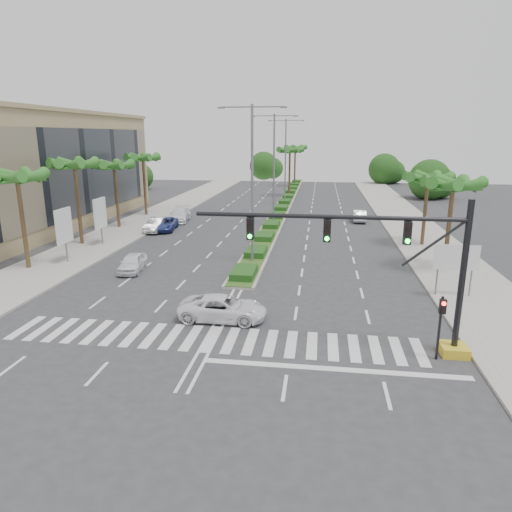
{
  "coord_description": "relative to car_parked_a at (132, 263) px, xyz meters",
  "views": [
    {
      "loc": [
        5.15,
        -20.32,
        9.83
      ],
      "look_at": [
        1.55,
        5.09,
        3.0
      ],
      "focal_mm": 32.0,
      "sensor_mm": 36.0,
      "label": 1
    }
  ],
  "objects": [
    {
      "name": "streetlight_near",
      "position": [
        8.51,
        3.37,
        6.15
      ],
      "size": [
        5.1,
        0.25,
        12.0
      ],
      "color": "slate",
      "rests_on": "ground"
    },
    {
      "name": "car_crossing",
      "position": [
        8.59,
        -8.09,
        0.01
      ],
      "size": [
        4.81,
        2.23,
        1.34
      ],
      "primitive_type": "imported",
      "rotation": [
        0.0,
        0.0,
        1.57
      ],
      "color": "white",
      "rests_on": "ground"
    },
    {
      "name": "car_parked_b",
      "position": [
        -3.29,
        14.11,
        0.06
      ],
      "size": [
        1.58,
        4.35,
        1.42
      ],
      "primitive_type": "imported",
      "rotation": [
        0.0,
        0.0,
        0.02
      ],
      "color": "silver",
      "rests_on": "ground"
    },
    {
      "name": "billboard_far",
      "position": [
        -5.99,
        7.37,
        2.31
      ],
      "size": [
        0.18,
        2.1,
        4.35
      ],
      "color": "slate",
      "rests_on": "ground"
    },
    {
      "name": "car_parked_c",
      "position": [
        -2.63,
        14.78,
        0.02
      ],
      "size": [
        2.83,
        5.12,
        1.35
      ],
      "primitive_type": "imported",
      "rotation": [
        0.0,
        0.0,
        0.12
      ],
      "color": "navy",
      "rests_on": "ground"
    },
    {
      "name": "palm_left_mid",
      "position": [
        -7.99,
        7.37,
        6.42
      ],
      "size": [
        4.57,
        4.68,
        7.95
      ],
      "color": "brown",
      "rests_on": "ground"
    },
    {
      "name": "median_grass",
      "position": [
        8.51,
        34.37,
        -0.43
      ],
      "size": [
        1.8,
        75.0,
        0.04
      ],
      "primitive_type": "cube",
      "color": "#2F521C",
      "rests_on": "median"
    },
    {
      "name": "palm_left_near",
      "position": [
        -7.99,
        -0.63,
        6.04
      ],
      "size": [
        4.57,
        4.68,
        7.55
      ],
      "color": "brown",
      "rests_on": "ground"
    },
    {
      "name": "palm_median_a",
      "position": [
        8.51,
        44.37,
        6.52
      ],
      "size": [
        4.57,
        4.68,
        8.05
      ],
      "color": "brown",
      "rests_on": "ground"
    },
    {
      "name": "footpath_right",
      "position": [
        23.71,
        9.37,
        -0.58
      ],
      "size": [
        6.0,
        120.0,
        0.15
      ],
      "primitive_type": "cube",
      "color": "gray",
      "rests_on": "ground"
    },
    {
      "name": "palm_right_far",
      "position": [
        23.01,
        11.37,
        5.26
      ],
      "size": [
        4.57,
        4.68,
        6.75
      ],
      "color": "brown",
      "rests_on": "ground"
    },
    {
      "name": "palm_left_far",
      "position": [
        -7.99,
        15.37,
        5.84
      ],
      "size": [
        4.57,
        4.68,
        7.35
      ],
      "color": "brown",
      "rests_on": "ground"
    },
    {
      "name": "footpath_left",
      "position": [
        -6.69,
        9.37,
        -0.58
      ],
      "size": [
        6.0,
        120.0,
        0.15
      ],
      "primitive_type": "cube",
      "color": "gray",
      "rests_on": "ground"
    },
    {
      "name": "streetlight_mid",
      "position": [
        8.51,
        19.37,
        6.15
      ],
      "size": [
        5.1,
        0.25,
        12.0
      ],
      "color": "slate",
      "rests_on": "ground"
    },
    {
      "name": "car_parked_d",
      "position": [
        -2.66,
        20.12,
        0.12
      ],
      "size": [
        2.81,
        5.57,
        1.55
      ],
      "primitive_type": "imported",
      "rotation": [
        0.0,
        0.0,
        0.12
      ],
      "color": "white",
      "rests_on": "ground"
    },
    {
      "name": "median",
      "position": [
        8.51,
        34.37,
        -0.55
      ],
      "size": [
        2.2,
        75.0,
        0.2
      ],
      "primitive_type": "cube",
      "color": "gray",
      "rests_on": "ground"
    },
    {
      "name": "car_parked_a",
      "position": [
        0.0,
        0.0,
        0.0
      ],
      "size": [
        2.01,
        4.0,
        1.31
      ],
      "primitive_type": "imported",
      "rotation": [
        0.0,
        0.0,
        0.13
      ],
      "color": "white",
      "rests_on": "ground"
    },
    {
      "name": "streetlight_far",
      "position": [
        8.51,
        35.37,
        6.15
      ],
      "size": [
        5.1,
        0.25,
        12.0
      ],
      "color": "slate",
      "rests_on": "ground"
    },
    {
      "name": "building",
      "position": [
        -17.49,
        15.37,
        5.35
      ],
      "size": [
        12.0,
        36.0,
        12.0
      ],
      "primitive_type": "cube",
      "color": "tan",
      "rests_on": "ground"
    },
    {
      "name": "palm_left_end",
      "position": [
        -7.99,
        23.37,
        6.23
      ],
      "size": [
        4.57,
        4.68,
        7.75
      ],
      "color": "brown",
      "rests_on": "ground"
    },
    {
      "name": "pedestrian_signal",
      "position": [
        19.11,
        -11.31,
        1.39
      ],
      "size": [
        0.28,
        0.36,
        3.0
      ],
      "color": "black",
      "rests_on": "ground"
    },
    {
      "name": "palm_right_near",
      "position": [
        23.01,
        3.37,
        5.55
      ],
      "size": [
        4.57,
        4.68,
        7.05
      ],
      "color": "brown",
      "rests_on": "ground"
    },
    {
      "name": "palm_median_b",
      "position": [
        8.51,
        59.37,
        6.52
      ],
      "size": [
        4.57,
        4.68,
        8.05
      ],
      "color": "brown",
      "rests_on": "ground"
    },
    {
      "name": "signal_gantry",
      "position": [
        17.78,
        -10.63,
        2.8
      ],
      "size": [
        12.6,
        1.2,
        7.2
      ],
      "color": "gold",
      "rests_on": "ground"
    },
    {
      "name": "ground",
      "position": [
        8.51,
        -10.63,
        -0.65
      ],
      "size": [
        160.0,
        160.0,
        0.0
      ],
      "primitive_type": "plane",
      "color": "#333335",
      "rests_on": "ground"
    },
    {
      "name": "billboard_near",
      "position": [
        -5.99,
        1.37,
        2.31
      ],
      "size": [
        0.18,
        2.1,
        4.35
      ],
      "color": "slate",
      "rests_on": "ground"
    },
    {
      "name": "direction_sign",
      "position": [
        22.01,
        -2.64,
        1.8
      ],
      "size": [
        2.7,
        0.11,
        3.4
      ],
      "color": "slate",
      "rests_on": "ground"
    },
    {
      "name": "car_right",
      "position": [
        18.21,
        23.01,
        0.04
      ],
      "size": [
        1.46,
        4.19,
        1.38
      ],
      "primitive_type": "imported",
      "rotation": [
        0.0,
        0.0,
        3.14
      ],
      "color": "#B9BABE",
      "rests_on": "ground"
    }
  ]
}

